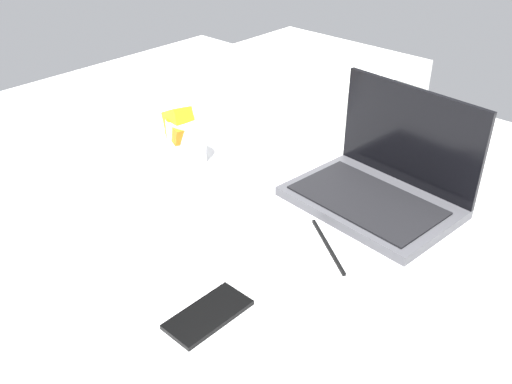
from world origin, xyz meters
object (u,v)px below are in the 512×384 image
(laptop, at_px, (382,183))
(pillow, at_px, (318,77))
(cell_phone, at_px, (208,315))
(snack_cup, at_px, (185,138))

(laptop, relative_size, pillow, 0.67)
(laptop, distance_m, pillow, 0.58)
(cell_phone, relative_size, pillow, 0.27)
(laptop, xyz_separation_m, pillow, (-0.45, 0.37, 0.02))
(pillow, bearing_deg, laptop, -39.41)
(laptop, bearing_deg, snack_cup, -154.71)
(cell_phone, xyz_separation_m, pillow, (-0.44, 0.85, 0.06))
(laptop, bearing_deg, pillow, 145.65)
(snack_cup, xyz_separation_m, cell_phone, (0.42, -0.32, -0.06))
(laptop, height_order, pillow, laptop)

